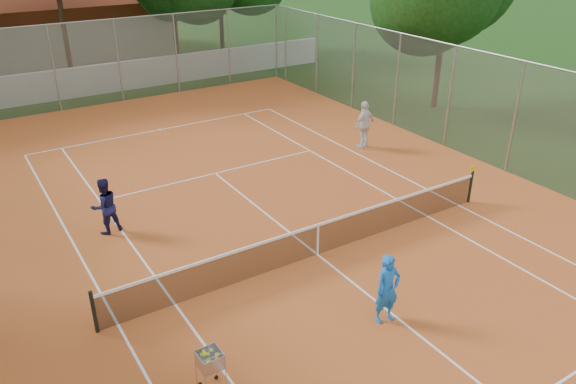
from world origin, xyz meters
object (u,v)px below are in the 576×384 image
player_far_left (105,206)px  tennis_net (318,239)px  player_near (387,289)px  player_far_right (364,125)px  ball_hopper (211,369)px  clubhouse (29,25)px

player_far_left → tennis_net: bearing=126.3°
tennis_net → player_near: player_near is taller
tennis_net → player_near: (-0.28, -3.08, 0.36)m
tennis_net → player_far_right: size_ratio=6.28×
player_far_right → ball_hopper: 13.61m
tennis_net → clubhouse: (-2.00, 29.00, 1.69)m
player_far_right → ball_hopper: (-10.65, -8.47, -0.46)m
clubhouse → ball_hopper: clubhouse is taller
player_near → ball_hopper: (-4.23, 0.20, -0.36)m
clubhouse → player_far_right: 24.81m
player_near → player_far_right: bearing=59.5°
player_near → clubhouse: bearing=99.1°
clubhouse → player_near: size_ratio=9.70×
tennis_net → player_far_right: (6.14, 5.60, 0.46)m
clubhouse → player_far_right: (8.14, -23.40, -1.23)m
clubhouse → player_far_left: clubhouse is taller
player_far_right → player_far_left: bearing=-8.5°
tennis_net → clubhouse: 29.12m
tennis_net → player_near: 3.11m
clubhouse → ball_hopper: size_ratio=16.89×
tennis_net → ball_hopper: (-4.51, -2.87, -0.00)m
clubhouse → player_far_right: size_ratio=8.67×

